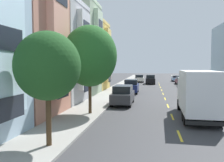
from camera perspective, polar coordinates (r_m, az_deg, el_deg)
The scene contains 18 objects.
ground_plane at distance 36.91m, azimuth 11.82°, elevation -2.44°, with size 160.00×160.00×0.00m, color #38383A.
sidewalk_left at distance 35.31m, azimuth 0.36°, elevation -2.53°, with size 3.20×120.00×0.14m, color #99968E.
sidewalk_right at distance 35.94m, azimuth 23.36°, elevation -2.73°, with size 3.20×120.00×0.14m, color #99968E.
lane_centerline_dashes at distance 31.45m, azimuth 12.25°, elevation -3.51°, with size 0.14×47.20×0.01m.
townhouse_third_dove_grey at distance 27.02m, azimuth -18.69°, elevation 5.89°, with size 11.95×6.58×10.48m.
townhouse_fourth_sage at distance 33.35m, azimuth -13.84°, elevation 7.05°, with size 12.79×6.58×12.23m.
townhouse_fifth_mustard at distance 39.84m, azimuth -10.77°, elevation 5.50°, with size 14.00×6.58×10.78m.
street_tree_nearest at distance 11.62m, azimuth -15.04°, elevation 3.43°, with size 3.10×3.10×5.41m.
street_tree_second at distance 18.98m, azimuth -5.30°, elevation 5.92°, with size 4.28×4.28×6.94m.
delivery_box_truck at distance 18.90m, azimuth 19.68°, elevation -2.42°, with size 2.63×7.71×3.55m.
parked_wagon_burgundy at distance 51.92m, azimuth 15.97°, elevation 0.17°, with size 1.87×4.72×1.50m.
parked_sedan_sky at distance 60.68m, azimuth 14.94°, elevation 0.64°, with size 1.81×4.50×1.43m.
parked_pickup_white at distance 56.42m, azimuth 6.54°, elevation 0.59°, with size 2.09×5.33×1.73m.
parked_suv_charcoal at distance 24.09m, azimuth 2.62°, elevation -3.29°, with size 1.98×4.81×1.93m.
parked_hatchback_teal at distance 45.78m, azimuth 16.72°, elevation -0.37°, with size 1.86×4.05×1.50m.
parked_sedan_red at distance 30.56m, azimuth 20.78°, elevation -2.48°, with size 1.87×4.53×1.43m.
parked_suv_navy at distance 34.14m, azimuth 4.60°, elevation -1.21°, with size 1.99×4.82×1.93m.
moving_black_sedan at distance 51.01m, azimuth 9.14°, elevation 0.41°, with size 1.95×4.80×1.93m.
Camera 1 is at (-1.60, -6.66, 3.96)m, focal length 38.47 mm.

